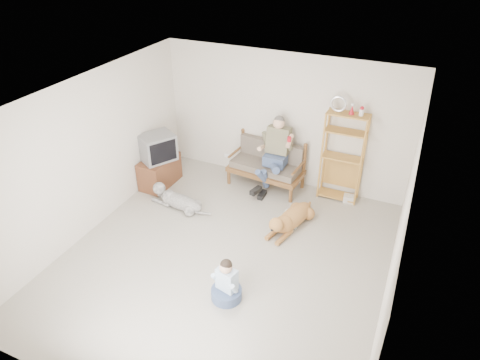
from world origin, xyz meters
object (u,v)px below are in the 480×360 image
at_px(etagere, 342,156).
at_px(loveseat, 267,164).
at_px(golden_retriever, 290,219).
at_px(tv_stand, 159,171).

bearing_deg(etagere, loveseat, -175.66).
bearing_deg(etagere, golden_retriever, -112.45).
bearing_deg(tv_stand, loveseat, 25.55).
height_order(loveseat, tv_stand, loveseat).
height_order(loveseat, golden_retriever, loveseat).
xyz_separation_m(etagere, tv_stand, (-3.49, -1.01, -0.62)).
height_order(tv_stand, golden_retriever, tv_stand).
height_order(loveseat, etagere, etagere).
relative_size(tv_stand, golden_retriever, 0.62).
bearing_deg(loveseat, etagere, 9.65).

